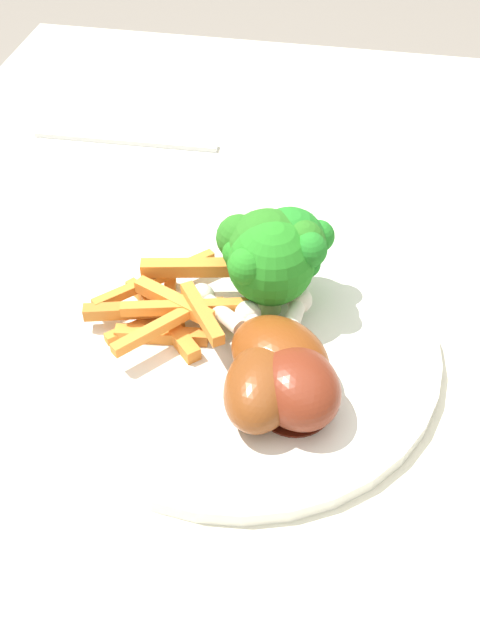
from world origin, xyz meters
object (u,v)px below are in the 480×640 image
broccoli_floret_middle (268,259)px  carrot_fries_pile (170,306)px  dining_table (265,471)px  fork (126,140)px  dinner_plate (240,345)px  chicken_drumstick_near (292,382)px  broccoli_floret_back (296,246)px  chicken_drumstick_far (275,355)px  chicken_drumstick_extra (273,379)px  broccoli_floret_front (269,250)px

broccoli_floret_middle → carrot_fries_pile: bearing=-68.1°
dining_table → fork: size_ratio=5.91×
dinner_plate → chicken_drumstick_near: bearing=40.7°
dinner_plate → dining_table: bearing=40.0°
fork → carrot_fries_pile: bearing=-67.6°
dining_table → broccoli_floret_back: 0.18m
chicken_drumstick_far → chicken_drumstick_extra: 0.02m
broccoli_floret_middle → chicken_drumstick_near: bearing=18.9°
dinner_plate → carrot_fries_pile: size_ratio=2.34×
dining_table → chicken_drumstick_far: chicken_drumstick_far is taller
broccoli_floret_front → broccoli_floret_back: bearing=115.1°
broccoli_floret_middle → chicken_drumstick_far: size_ratio=0.64×
dining_table → broccoli_floret_front: size_ratio=13.94×
chicken_drumstick_extra → broccoli_floret_front: bearing=-168.9°
chicken_drumstick_far → chicken_drumstick_extra: chicken_drumstick_far is taller
chicken_drumstick_extra → carrot_fries_pile: bearing=-125.4°
fork → dinner_plate: bearing=-59.3°
broccoli_floret_middle → fork: bearing=-141.5°
broccoli_floret_front → broccoli_floret_middle: (0.01, 0.00, -0.00)m
broccoli_floret_middle → carrot_fries_pile: size_ratio=0.63×
fork → chicken_drumstick_near: bearing=-57.8°
chicken_drumstick_far → broccoli_floret_front: bearing=-167.5°
broccoli_floret_back → chicken_drumstick_far: 0.09m
dinner_plate → chicken_drumstick_near: size_ratio=2.49×
dinner_plate → chicken_drumstick_extra: 0.06m
broccoli_floret_back → fork: bearing=-136.7°
dinner_plate → broccoli_floret_back: broccoli_floret_back is taller
chicken_drumstick_near → fork: bearing=-146.3°
broccoli_floret_middle → carrot_fries_pile: (0.03, -0.07, -0.03)m
dining_table → chicken_drumstick_far: size_ratio=9.16×
dining_table → carrot_fries_pile: 0.16m
chicken_drumstick_extra → fork: size_ratio=0.72×
broccoli_floret_middle → dining_table: bearing=10.2°
broccoli_floret_middle → chicken_drumstick_extra: broccoli_floret_middle is taller
dining_table → dinner_plate: bearing=-140.0°
broccoli_floret_back → chicken_drumstick_far: size_ratio=0.62×
broccoli_floret_front → carrot_fries_pile: (0.04, -0.07, -0.03)m
broccoli_floret_back → chicken_drumstick_extra: (0.11, 0.00, -0.03)m
broccoli_floret_front → broccoli_floret_back: size_ratio=1.07×
chicken_drumstick_near → chicken_drumstick_far: size_ratio=0.95×
dinner_plate → broccoli_floret_middle: size_ratio=3.70×
dinner_plate → fork: 0.32m
broccoli_floret_front → chicken_drumstick_near: 0.11m
dining_table → broccoli_floret_front: 0.18m
broccoli_floret_middle → dinner_plate: bearing=-19.9°
chicken_drumstick_near → chicken_drumstick_extra: 0.01m
broccoli_floret_back → fork: (-0.21, -0.20, -0.06)m
carrot_fries_pile → chicken_drumstick_far: chicken_drumstick_far is taller
broccoli_floret_middle → chicken_drumstick_far: 0.07m
dinner_plate → broccoli_floret_front: broccoli_floret_front is taller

